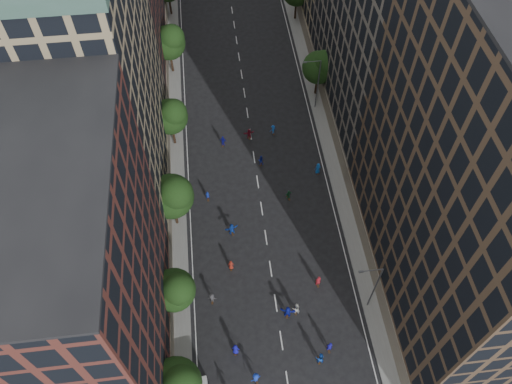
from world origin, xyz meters
TOP-DOWN VIEW (x-y plane):
  - ground at (0.00, 40.00)m, footprint 240.00×240.00m
  - sidewalk_left at (-12.00, 47.50)m, footprint 4.00×105.00m
  - sidewalk_right at (12.00, 47.50)m, footprint 4.00×105.00m
  - bldg_left_a at (-19.00, 11.00)m, footprint 14.00×22.00m
  - bldg_left_b at (-19.00, 35.00)m, footprint 14.00×26.00m
  - bldg_right_a at (19.00, 15.00)m, footprint 14.00×30.00m
  - bldg_right_b at (19.00, 44.00)m, footprint 14.00×28.00m
  - tree_left_1 at (-11.02, 13.86)m, footprint 4.80×4.80m
  - tree_left_2 at (-10.99, 25.83)m, footprint 5.60×5.60m
  - tree_left_3 at (-11.02, 39.85)m, footprint 5.00×5.00m
  - tree_left_4 at (-11.00, 55.84)m, footprint 5.40×5.40m
  - tree_right_a at (11.38, 47.85)m, footprint 5.00×5.00m
  - streetlamp_near at (10.37, 12.00)m, footprint 2.64×0.22m
  - streetlamp_far at (10.37, 45.00)m, footprint 2.64×0.22m
  - skater_0 at (-5.19, 8.29)m, footprint 0.98×0.75m
  - skater_1 at (5.03, 7.36)m, footprint 0.71×0.49m
  - skater_2 at (3.75, 6.27)m, footprint 1.03×0.85m
  - skater_3 at (-3.35, 4.98)m, footprint 1.32×1.06m
  - skater_5 at (1.10, 11.84)m, footprint 1.89×1.03m
  - skater_6 at (-4.79, 18.64)m, footprint 0.79×0.55m
  - skater_7 at (5.29, 15.25)m, footprint 0.76×0.57m
  - skater_8 at (2.11, 12.15)m, footprint 0.96×0.77m
  - skater_9 at (-7.34, 14.59)m, footprint 1.12×0.77m
  - skater_10 at (3.78, 28.24)m, footprint 1.01×0.71m
  - skater_11 at (-4.24, 23.64)m, footprint 1.82×1.02m
  - skater_12 at (8.50, 32.14)m, footprint 0.99×0.76m
  - skater_13 at (-7.01, 29.37)m, footprint 0.59×0.42m
  - skater_14 at (0.81, 34.62)m, footprint 0.87×0.73m
  - skater_15 at (3.33, 40.29)m, footprint 1.14×0.91m
  - skater_16 at (-4.19, 38.78)m, footprint 1.12×0.80m
  - skater_17 at (-0.28, 39.77)m, footprint 1.67×0.76m

SIDE VIEW (x-z plane):
  - ground at x=0.00m, z-range 0.00..0.00m
  - sidewalk_left at x=-12.00m, z-range 0.00..0.15m
  - sidewalk_right at x=12.00m, z-range 0.00..0.15m
  - skater_13 at x=-7.01m, z-range 0.00..1.52m
  - skater_15 at x=3.33m, z-range 0.00..1.54m
  - skater_6 at x=-4.79m, z-range 0.00..1.54m
  - skater_9 at x=-7.34m, z-range 0.00..1.59m
  - skater_10 at x=3.78m, z-range 0.00..1.59m
  - skater_14 at x=0.81m, z-range 0.00..1.59m
  - skater_17 at x=-0.28m, z-range 0.00..1.74m
  - skater_16 at x=-4.19m, z-range 0.00..1.76m
  - skater_0 at x=-5.19m, z-range 0.00..1.78m
  - skater_3 at x=-3.35m, z-range 0.00..1.78m
  - skater_12 at x=8.50m, z-range 0.00..1.82m
  - skater_11 at x=-4.24m, z-range 0.00..1.87m
  - skater_1 at x=5.03m, z-range 0.00..1.88m
  - skater_8 at x=2.11m, z-range 0.00..1.90m
  - skater_7 at x=5.29m, z-range 0.00..1.91m
  - skater_2 at x=3.75m, z-range 0.00..1.94m
  - skater_5 at x=1.10m, z-range 0.00..1.95m
  - streetlamp_near at x=10.37m, z-range 0.64..9.70m
  - streetlamp_far at x=10.37m, z-range 0.64..9.70m
  - tree_left_1 at x=-11.02m, z-range 1.45..9.66m
  - tree_right_a at x=11.38m, z-range 1.43..9.83m
  - tree_left_3 at x=-11.02m, z-range 1.53..10.11m
  - tree_left_4 at x=-11.00m, z-range 1.56..10.63m
  - tree_left_2 at x=-10.99m, z-range 1.63..11.08m
  - bldg_left_a at x=-19.00m, z-range 0.00..30.00m
  - bldg_right_b at x=19.00m, z-range 0.00..33.00m
  - bldg_left_b at x=-19.00m, z-range 0.00..34.00m
  - bldg_right_a at x=19.00m, z-range 0.00..36.00m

